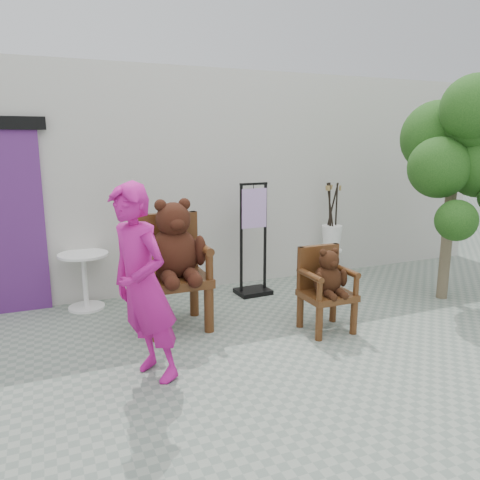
{
  "coord_description": "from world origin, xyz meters",
  "views": [
    {
      "loc": [
        -2.39,
        -3.5,
        2.04
      ],
      "look_at": [
        -0.38,
        1.27,
        0.95
      ],
      "focal_mm": 35.0,
      "sensor_mm": 36.0,
      "label": 1
    }
  ],
  "objects_px": {
    "person": "(143,286)",
    "stool_bucket": "(332,237)",
    "chair_small": "(326,281)",
    "cafe_table": "(84,274)",
    "display_stand": "(253,252)",
    "tree": "(460,142)",
    "chair_big": "(174,255)"
  },
  "relations": [
    {
      "from": "person",
      "to": "display_stand",
      "type": "xyz_separation_m",
      "value": [
        1.83,
        1.81,
        -0.28
      ]
    },
    {
      "from": "stool_bucket",
      "to": "tree",
      "type": "xyz_separation_m",
      "value": [
        0.91,
        -1.37,
        1.39
      ]
    },
    {
      "from": "display_stand",
      "to": "stool_bucket",
      "type": "height_order",
      "value": "display_stand"
    },
    {
      "from": "chair_small",
      "to": "display_stand",
      "type": "xyz_separation_m",
      "value": [
        -0.22,
        1.43,
        0.03
      ]
    },
    {
      "from": "person",
      "to": "stool_bucket",
      "type": "relative_size",
      "value": 1.19
    },
    {
      "from": "cafe_table",
      "to": "display_stand",
      "type": "height_order",
      "value": "display_stand"
    },
    {
      "from": "stool_bucket",
      "to": "tree",
      "type": "distance_m",
      "value": 2.16
    },
    {
      "from": "chair_small",
      "to": "tree",
      "type": "xyz_separation_m",
      "value": [
        2.08,
        0.29,
        1.48
      ]
    },
    {
      "from": "cafe_table",
      "to": "display_stand",
      "type": "relative_size",
      "value": 0.47
    },
    {
      "from": "display_stand",
      "to": "stool_bucket",
      "type": "bearing_deg",
      "value": 6.13
    },
    {
      "from": "chair_big",
      "to": "stool_bucket",
      "type": "relative_size",
      "value": 1.0
    },
    {
      "from": "chair_big",
      "to": "chair_small",
      "type": "bearing_deg",
      "value": -25.91
    },
    {
      "from": "chair_small",
      "to": "cafe_table",
      "type": "xyz_separation_m",
      "value": [
        -2.37,
        1.72,
        -0.11
      ]
    },
    {
      "from": "tree",
      "to": "person",
      "type": "bearing_deg",
      "value": -170.86
    },
    {
      "from": "display_stand",
      "to": "tree",
      "type": "distance_m",
      "value": 2.95
    },
    {
      "from": "chair_small",
      "to": "stool_bucket",
      "type": "xyz_separation_m",
      "value": [
        1.17,
        1.66,
        0.09
      ]
    },
    {
      "from": "chair_small",
      "to": "display_stand",
      "type": "distance_m",
      "value": 1.45
    },
    {
      "from": "cafe_table",
      "to": "person",
      "type": "bearing_deg",
      "value": -81.27
    },
    {
      "from": "cafe_table",
      "to": "tree",
      "type": "xyz_separation_m",
      "value": [
        4.46,
        -1.43,
        1.6
      ]
    },
    {
      "from": "chair_small",
      "to": "person",
      "type": "bearing_deg",
      "value": -169.67
    },
    {
      "from": "person",
      "to": "stool_bucket",
      "type": "xyz_separation_m",
      "value": [
        3.23,
        2.04,
        -0.22
      ]
    },
    {
      "from": "display_stand",
      "to": "cafe_table",
      "type": "bearing_deg",
      "value": 169.32
    },
    {
      "from": "person",
      "to": "cafe_table",
      "type": "distance_m",
      "value": 2.16
    },
    {
      "from": "chair_big",
      "to": "stool_bucket",
      "type": "bearing_deg",
      "value": 19.23
    },
    {
      "from": "chair_big",
      "to": "stool_bucket",
      "type": "xyz_separation_m",
      "value": [
        2.67,
        0.93,
        -0.19
      ]
    },
    {
      "from": "person",
      "to": "stool_bucket",
      "type": "bearing_deg",
      "value": 96.11
    },
    {
      "from": "chair_big",
      "to": "chair_small",
      "type": "relative_size",
      "value": 1.56
    },
    {
      "from": "chair_small",
      "to": "stool_bucket",
      "type": "bearing_deg",
      "value": 54.78
    },
    {
      "from": "cafe_table",
      "to": "display_stand",
      "type": "bearing_deg",
      "value": -7.56
    },
    {
      "from": "chair_big",
      "to": "display_stand",
      "type": "relative_size",
      "value": 0.96
    },
    {
      "from": "chair_big",
      "to": "cafe_table",
      "type": "xyz_separation_m",
      "value": [
        -0.87,
        0.99,
        -0.39
      ]
    },
    {
      "from": "stool_bucket",
      "to": "chair_small",
      "type": "bearing_deg",
      "value": -125.22
    }
  ]
}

